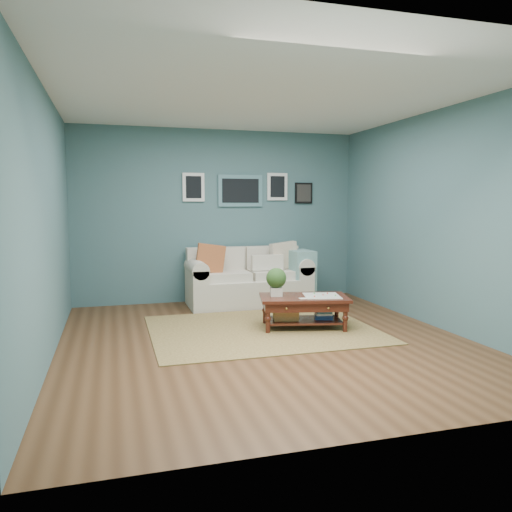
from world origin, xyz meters
name	(u,v)px	position (x,y,z in m)	size (l,w,h in m)	color
room_shell	(265,220)	(0.01, 0.06, 1.36)	(5.00, 5.02, 2.70)	brown
area_rug	(262,329)	(0.10, 0.46, 0.01)	(2.70, 2.16, 0.01)	brown
loveseat	(253,279)	(0.43, 2.03, 0.40)	(1.89, 0.86, 0.97)	silver
coffee_table	(299,302)	(0.57, 0.42, 0.33)	(1.19, 0.85, 0.75)	#36130D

